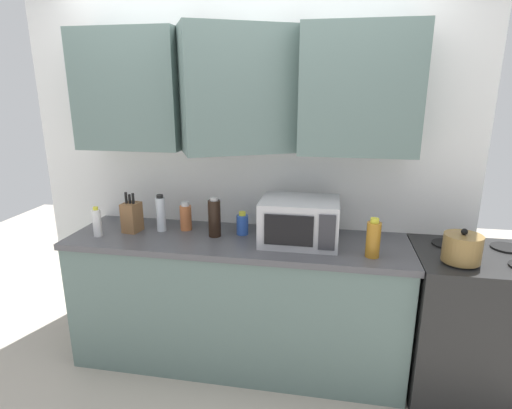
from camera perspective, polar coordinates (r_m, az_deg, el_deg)
name	(u,v)px	position (r m, az deg, el deg)	size (l,w,h in m)	color
wall_back_with_cabinets	(243,130)	(2.75, -1.81, 10.23)	(3.07, 0.61, 2.60)	white
counter_run	(237,300)	(2.88, -2.59, -13.08)	(2.20, 0.63, 0.90)	slate
stove_range	(473,323)	(2.94, 27.83, -14.34)	(0.76, 0.64, 0.91)	black
kettle	(462,248)	(2.55, 26.63, -5.40)	(0.21, 0.21, 0.19)	olive
microwave	(299,221)	(2.58, 6.02, -2.33)	(0.48, 0.37, 0.28)	#B7B7BC
knife_block	(132,217)	(2.90, -16.80, -1.64)	(0.12, 0.13, 0.28)	brown
bottle_spice_jar	(186,217)	(2.85, -9.70, -1.69)	(0.08, 0.08, 0.20)	#BC6638
bottle_white_jar	(97,222)	(2.89, -21.15, -2.33)	(0.06, 0.06, 0.20)	white
bottle_clear_tall	(161,214)	(2.86, -13.03, -1.25)	(0.06, 0.06, 0.25)	silver
bottle_blue_cleaner	(242,224)	(2.74, -1.90, -2.73)	(0.08, 0.08, 0.16)	#2D56B7
bottle_soy_dark	(214,218)	(2.70, -5.77, -1.86)	(0.08, 0.08, 0.26)	black
bottle_amber_vinegar	(373,239)	(2.46, 15.92, -4.61)	(0.08, 0.08, 0.23)	#AD701E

